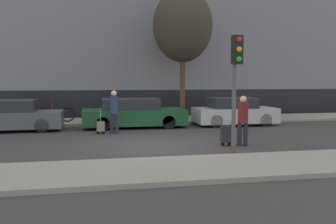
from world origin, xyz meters
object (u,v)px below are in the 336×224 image
object	(u,v)px
parked_car_2	(234,112)
bare_tree_near_crossing	(183,26)
pedestrian_left	(114,109)
parked_car_0	(12,116)
parked_car_1	(133,114)
pedestrian_right	(243,118)
trolley_right	(226,134)
traffic_light	(236,71)
parked_bicycle	(56,115)
trolley_left	(101,126)

from	to	relation	value
parked_car_2	bare_tree_near_crossing	world-z (taller)	bare_tree_near_crossing
pedestrian_left	parked_car_0	bearing A→B (deg)	165.15
parked_car_1	parked_car_2	world-z (taller)	same
pedestrian_right	trolley_right	world-z (taller)	pedestrian_right
parked_car_1	bare_tree_near_crossing	world-z (taller)	bare_tree_near_crossing
traffic_light	bare_tree_near_crossing	xyz separation A→B (m)	(0.71, 9.30, 2.53)
traffic_light	parked_car_0	bearing A→B (deg)	136.85
parked_car_0	pedestrian_left	world-z (taller)	pedestrian_left
trolley_right	traffic_light	xyz separation A→B (m)	(-0.38, -1.73, 2.07)
parked_car_1	traffic_light	distance (m)	7.64
trolley_right	pedestrian_left	bearing A→B (deg)	134.97
parked_bicycle	pedestrian_left	bearing A→B (deg)	-55.06
parked_car_1	parked_bicycle	size ratio (longest dim) A/B	2.65
trolley_left	pedestrian_right	bearing A→B (deg)	-38.99
parked_car_2	parked_bicycle	world-z (taller)	parked_car_2
parked_car_2	trolley_left	xyz separation A→B (m)	(-6.40, -1.67, -0.32)
pedestrian_right	parked_bicycle	world-z (taller)	pedestrian_right
parked_car_2	traffic_light	size ratio (longest dim) A/B	1.13
pedestrian_left	traffic_light	world-z (taller)	traffic_light
parked_car_1	trolley_left	size ratio (longest dim) A/B	4.48
trolley_right	bare_tree_near_crossing	distance (m)	8.86
trolley_left	parked_car_1	bearing A→B (deg)	49.59
pedestrian_right	parked_car_0	bearing A→B (deg)	161.74
pedestrian_right	bare_tree_near_crossing	distance (m)	8.70
parked_car_2	pedestrian_right	bearing A→B (deg)	-108.61
trolley_left	pedestrian_right	distance (m)	5.93
parked_car_0	bare_tree_near_crossing	size ratio (longest dim) A/B	0.61
parked_car_2	traffic_light	xyz separation A→B (m)	(-2.72, -6.98, 1.83)
parked_car_0	traffic_light	bearing A→B (deg)	-43.15
pedestrian_right	parked_car_2	bearing A→B (deg)	85.86
pedestrian_right	parked_car_1	bearing A→B (deg)	133.55
parked_car_2	bare_tree_near_crossing	size ratio (longest dim) A/B	0.57
bare_tree_near_crossing	parked_bicycle	bearing A→B (deg)	-177.10
pedestrian_right	trolley_right	size ratio (longest dim) A/B	1.39
pedestrian_right	bare_tree_near_crossing	xyz separation A→B (m)	(-0.19, 7.70, 4.04)
parked_car_1	traffic_light	size ratio (longest dim) A/B	1.36
parked_car_1	bare_tree_near_crossing	distance (m)	5.66
parked_car_0	pedestrian_right	bearing A→B (deg)	-32.73
parked_car_0	traffic_light	size ratio (longest dim) A/B	1.20
trolley_left	trolley_right	bearing A→B (deg)	-41.41
bare_tree_near_crossing	pedestrian_left	bearing A→B (deg)	-133.47
trolley_right	parked_bicycle	world-z (taller)	trolley_right
trolley_right	parked_bicycle	size ratio (longest dim) A/B	0.68
parked_car_2	pedestrian_left	bearing A→B (deg)	-163.46
parked_car_0	bare_tree_near_crossing	bearing A→B (deg)	16.33
parked_car_0	pedestrian_left	size ratio (longest dim) A/B	2.33
pedestrian_left	parked_bicycle	distance (m)	4.58
trolley_left	traffic_light	size ratio (longest dim) A/B	0.30
trolley_left	bare_tree_near_crossing	xyz separation A→B (m)	(4.39, 3.99, 4.68)
parked_car_0	trolley_right	distance (m)	9.34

